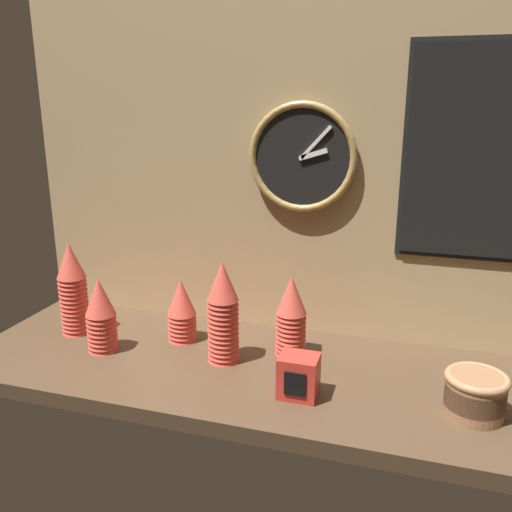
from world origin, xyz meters
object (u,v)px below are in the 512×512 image
Objects in this scene: cup_stack_far_left at (73,289)px; menu_board at (478,153)px; bowl_stack_far_right at (475,393)px; wall_clock at (302,157)px; napkin_dispenser at (299,376)px; cup_stack_center_left at (182,310)px; cup_stack_center_right at (291,316)px; cup_stack_center at (223,312)px; cup_stack_left at (101,315)px.

menu_board is (107.09, 20.94, 39.92)cm from cup_stack_far_left.
bowl_stack_far_right is 72.91cm from wall_clock.
napkin_dispenser reaches higher than bowl_stack_far_right.
cup_stack_far_left is at bearing -172.05° from cup_stack_center_left.
napkin_dispenser is at bearing -71.55° from cup_stack_center_right.
cup_stack_center_right is 22.35cm from napkin_dispenser.
cup_stack_center is 18.49cm from cup_stack_center_left.
menu_board is at bearing 22.89° from cup_stack_center.
cup_stack_center_right is 1.22× the size of cup_stack_center_left.
cup_stack_center is 47.03cm from wall_clock.
cup_stack_left reaches higher than bowl_stack_far_right.
cup_stack_center_left is at bearing 151.59° from cup_stack_center.
cup_stack_center reaches higher than cup_stack_left.
cup_stack_left is 106.56cm from menu_board.
bowl_stack_far_right is (45.34, -16.85, -5.80)cm from cup_stack_center_right.
wall_clock is (-1.27, 15.11, 40.26)cm from cup_stack_center_right.
cup_stack_center_left is at bearing 34.66° from cup_stack_left.
wall_clock is at bearing 58.57° from cup_stack_center.
cup_stack_center_right is 31.80cm from cup_stack_center_left.
wall_clock is at bearing 17.74° from cup_stack_far_left.
cup_stack_center_right is 1.64× the size of bowl_stack_far_right.
cup_stack_far_left reaches higher than napkin_dispenser.
cup_stack_far_left reaches higher than cup_stack_center_right.
wall_clock is (48.59, 28.08, 40.91)cm from cup_stack_left.
cup_stack_far_left is 1.50× the size of cup_stack_center_left.
cup_stack_center_right is at bearing 0.79° from cup_stack_center_left.
cup_stack_center_right is (63.95, 4.94, -2.62)cm from cup_stack_far_left.
menu_board is 5.45× the size of napkin_dispenser.
bowl_stack_far_right is at bearing -86.18° from menu_board.
napkin_dispenser is (22.80, -11.46, -8.66)cm from cup_stack_center.
cup_stack_center is 0.50× the size of menu_board.
cup_stack_center_left is (32.22, 4.50, -4.59)cm from cup_stack_far_left.
cup_stack_center_left is (18.12, 12.53, -1.31)cm from cup_stack_left.
cup_stack_left is at bearing -145.34° from cup_stack_center_left.
cup_stack_center is at bearing -121.43° from wall_clock.
napkin_dispenser is (70.77, -15.48, -8.66)cm from cup_stack_far_left.
menu_board reaches higher than cup_stack_center.
cup_stack_left is 1.14× the size of cup_stack_center_left.
bowl_stack_far_right is 38.69cm from napkin_dispenser.
napkin_dispenser is at bearing -26.68° from cup_stack_center.
cup_stack_left is 95.41cm from bowl_stack_far_right.
cup_stack_center reaches higher than cup_stack_center_left.
cup_stack_far_left is 1.31× the size of cup_stack_left.
wall_clock reaches higher than napkin_dispenser.
cup_stack_far_left is at bearing 173.78° from bowl_stack_far_right.
cup_stack_center_right is 48.71cm from bowl_stack_far_right.
bowl_stack_far_right is (95.19, -3.88, -5.15)cm from cup_stack_left.
cup_stack_center reaches higher than cup_stack_center_right.
cup_stack_center_right is 43.02cm from wall_clock.
napkin_dispenser is (-36.33, -36.42, -48.58)cm from menu_board.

